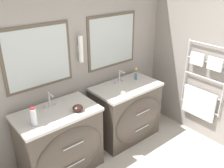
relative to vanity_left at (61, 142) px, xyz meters
name	(u,v)px	position (x,y,z in m)	size (l,w,h in m)	color
wall_back	(63,63)	(0.33, 0.40, 0.86)	(5.12, 0.14, 2.60)	gray
wall_right	(212,57)	(2.11, -0.67, 0.84)	(0.13, 3.84, 2.60)	gray
vanity_left	(61,142)	(0.00, 0.00, 0.00)	(0.99, 0.66, 0.87)	#4C4238
vanity_right	(127,112)	(1.14, 0.00, 0.00)	(0.99, 0.66, 0.87)	#4C4238
faucet_left	(50,100)	(0.00, 0.18, 0.53)	(0.17, 0.12, 0.20)	silver
faucet_right	(120,77)	(1.14, 0.18, 0.53)	(0.17, 0.12, 0.20)	silver
toiletry_bottle	(34,117)	(-0.31, -0.06, 0.54)	(0.07, 0.07, 0.22)	silver
amenity_bowl	(78,108)	(0.21, -0.11, 0.47)	(0.13, 0.13, 0.08)	black
flower_vase	(136,75)	(1.40, 0.11, 0.51)	(0.04, 0.04, 0.20)	teal
soap_dish	(122,93)	(0.92, -0.12, 0.45)	(0.08, 0.06, 0.04)	white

